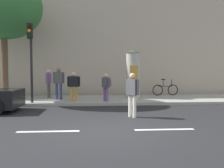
% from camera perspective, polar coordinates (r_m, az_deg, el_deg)
% --- Properties ---
extents(ground_plane, '(80.00, 80.00, 0.00)m').
position_cam_1_polar(ground_plane, '(7.10, -1.15, -11.14)').
color(ground_plane, '#232326').
extents(sidewalk_curb, '(36.00, 4.00, 0.15)m').
position_cam_1_polar(sidewalk_curb, '(13.98, -2.54, -3.79)').
color(sidewalk_curb, '#9E9B93').
rests_on(sidewalk_curb, ground_plane).
extents(lane_markings, '(25.80, 0.16, 0.01)m').
position_cam_1_polar(lane_markings, '(7.10, -1.15, -11.11)').
color(lane_markings, silver).
rests_on(lane_markings, ground_plane).
extents(building_backdrop, '(36.00, 5.00, 10.70)m').
position_cam_1_polar(building_backdrop, '(19.22, -2.94, 13.87)').
color(building_backdrop, '#B7A893').
rests_on(building_backdrop, ground_plane).
extents(traffic_light, '(0.24, 0.45, 3.95)m').
position_cam_1_polar(traffic_light, '(12.58, -19.01, 7.85)').
color(traffic_light, black).
rests_on(traffic_light, sidewalk_curb).
extents(poster_column, '(0.90, 0.90, 2.89)m').
position_cam_1_polar(poster_column, '(14.25, 5.05, 2.53)').
color(poster_column, '#B2ADA3').
rests_on(poster_column, sidewalk_curb).
extents(street_tree, '(4.18, 4.18, 6.94)m').
position_cam_1_polar(street_tree, '(14.93, -24.66, 16.53)').
color(street_tree, brown).
rests_on(street_tree, sidewalk_curb).
extents(pedestrian_tallest, '(0.46, 0.46, 1.68)m').
position_cam_1_polar(pedestrian_tallest, '(8.98, 4.92, -1.80)').
color(pedestrian_tallest, silver).
rests_on(pedestrian_tallest, ground_plane).
extents(pedestrian_in_dark_shirt, '(0.24, 0.65, 1.71)m').
position_cam_1_polar(pedestrian_in_dark_shirt, '(14.80, -15.00, 0.71)').
color(pedestrian_in_dark_shirt, '#4C4C51').
rests_on(pedestrian_in_dark_shirt, sidewalk_curb).
extents(pedestrian_in_red_top, '(0.67, 0.26, 1.55)m').
position_cam_1_polar(pedestrian_in_red_top, '(12.62, -9.21, -0.07)').
color(pedestrian_in_red_top, '#B78C33').
rests_on(pedestrian_in_red_top, sidewalk_curb).
extents(pedestrian_near_pole, '(0.52, 0.57, 1.47)m').
position_cam_1_polar(pedestrian_near_pole, '(12.58, -1.40, -0.20)').
color(pedestrian_near_pole, '#724C84').
rests_on(pedestrian_near_pole, sidewalk_curb).
extents(pedestrian_in_light_jacket, '(0.63, 0.39, 1.80)m').
position_cam_1_polar(pedestrian_in_light_jacket, '(13.62, -12.72, 0.85)').
color(pedestrian_in_light_jacket, navy).
rests_on(pedestrian_in_light_jacket, sidewalk_curb).
extents(bicycle_leaning, '(1.77, 0.22, 1.09)m').
position_cam_1_polar(bicycle_leaning, '(16.05, 12.72, -1.31)').
color(bicycle_leaning, black).
rests_on(bicycle_leaning, sidewalk_curb).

